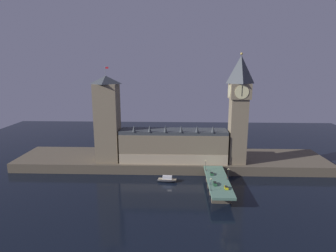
{
  "coord_description": "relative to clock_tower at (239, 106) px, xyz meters",
  "views": [
    {
      "loc": [
        4.6,
        -156.82,
        70.59
      ],
      "look_at": [
        -1.62,
        20.0,
        32.98
      ],
      "focal_mm": 30.0,
      "sensor_mm": 36.0,
      "label": 1
    }
  ],
  "objects": [
    {
      "name": "car_northbound_lead",
      "position": [
        -19.32,
        -24.28,
        -37.35
      ],
      "size": [
        1.93,
        4.02,
        1.37
      ],
      "color": "#235633",
      "rests_on": "bridge"
    },
    {
      "name": "embankment",
      "position": [
        -44.6,
        12.0,
        -41.79
      ],
      "size": [
        220.0,
        42.0,
        6.41
      ],
      "color": "brown",
      "rests_on": "ground_plane"
    },
    {
      "name": "car_northbound_trail",
      "position": [
        -19.32,
        -39.11,
        -37.25
      ],
      "size": [
        2.01,
        4.76,
        1.57
      ],
      "color": "#235633",
      "rests_on": "bridge"
    },
    {
      "name": "clock_tower",
      "position": [
        0.0,
        0.0,
        0.0
      ],
      "size": [
        13.48,
        13.59,
        72.83
      ],
      "color": "#7F7056",
      "rests_on": "embankment"
    },
    {
      "name": "street_lamp_mid",
      "position": [
        -10.91,
        -32.0,
        -33.68
      ],
      "size": [
        1.34,
        0.6,
        6.89
      ],
      "color": "#2D3333",
      "rests_on": "bridge"
    },
    {
      "name": "pedestrian_near_rail",
      "position": [
        -21.99,
        -39.5,
        -37.02
      ],
      "size": [
        0.38,
        0.38,
        1.82
      ],
      "color": "black",
      "rests_on": "bridge"
    },
    {
      "name": "bridge",
      "position": [
        -16.65,
        -32.0,
        -40.39
      ],
      "size": [
        12.14,
        46.0,
        7.01
      ],
      "color": "slate",
      "rests_on": "ground_plane"
    },
    {
      "name": "pedestrian_far_rail",
      "position": [
        -21.99,
        -18.83,
        -37.06
      ],
      "size": [
        0.38,
        0.38,
        1.75
      ],
      "color": "black",
      "rests_on": "bridge"
    },
    {
      "name": "street_lamp_near",
      "position": [
        -22.39,
        -46.72,
        -33.67
      ],
      "size": [
        1.34,
        0.6,
        6.91
      ],
      "color": "#2D3333",
      "rests_on": "bridge"
    },
    {
      "name": "boat_upstream",
      "position": [
        -46.22,
        -19.91,
        -43.52
      ],
      "size": [
        13.07,
        4.62,
        4.05
      ],
      "color": "#28282D",
      "rests_on": "ground_plane"
    },
    {
      "name": "car_southbound_lead",
      "position": [
        -13.98,
        -44.09,
        -37.32
      ],
      "size": [
        1.9,
        3.99,
        1.42
      ],
      "color": "yellow",
      "rests_on": "bridge"
    },
    {
      "name": "street_lamp_far",
      "position": [
        -22.39,
        -17.28,
        -33.74
      ],
      "size": [
        1.34,
        0.6,
        6.79
      ],
      "color": "#2D3333",
      "rests_on": "bridge"
    },
    {
      "name": "parliament_hall",
      "position": [
        -42.83,
        1.54,
        -27.54
      ],
      "size": [
        72.26,
        16.45,
        26.53
      ],
      "color": "#7F7056",
      "rests_on": "embankment"
    },
    {
      "name": "pedestrian_mid_walk",
      "position": [
        -11.31,
        -31.43,
        -37.16
      ],
      "size": [
        0.38,
        0.38,
        1.58
      ],
      "color": "black",
      "rests_on": "bridge"
    },
    {
      "name": "victoria_tower",
      "position": [
        -87.78,
        2.11,
        -9.35
      ],
      "size": [
        15.52,
        15.52,
        64.26
      ],
      "color": "#7F7056",
      "rests_on": "embankment"
    },
    {
      "name": "ground_plane",
      "position": [
        -44.6,
        -27.0,
        -45.0
      ],
      "size": [
        400.0,
        400.0,
        0.0
      ],
      "primitive_type": "plane",
      "color": "black"
    }
  ]
}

